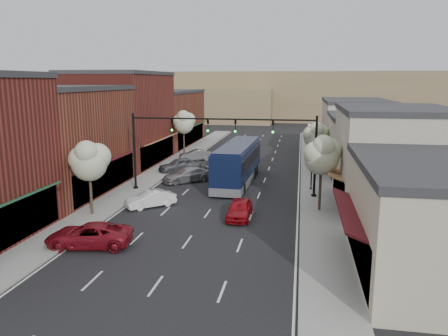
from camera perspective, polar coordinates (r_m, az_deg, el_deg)
The scene contains 29 objects.
ground at distance 31.18m, azimuth -2.96°, elevation -7.04°, with size 160.00×160.00×0.00m, color black.
sidewalk_left at distance 50.63m, azimuth -7.54°, elevation 0.13°, with size 2.80×73.00×0.15m, color gray.
sidewalk_right at distance 48.35m, azimuth 11.81°, elevation -0.54°, with size 2.80×73.00×0.15m, color gray.
curb_left at distance 50.23m, azimuth -6.02°, elevation 0.08°, with size 0.25×73.00×0.17m, color gray.
curb_right at distance 48.32m, azimuth 10.15°, elevation -0.49°, with size 0.25×73.00×0.17m, color gray.
bldg_left_midnear at distance 40.97m, azimuth -20.86°, elevation 3.35°, with size 10.14×14.10×9.40m.
bldg_left_midfar at distance 53.32m, azimuth -13.24°, elevation 6.28°, with size 10.14×14.10×10.90m.
bldg_left_far at distance 68.36m, azimuth -7.90°, elevation 6.47°, with size 10.14×18.10×8.40m.
bldg_right_near at distance 24.84m, azimuth 26.02°, elevation -5.98°, with size 9.14×12.10×5.90m.
bldg_right_midnear at distance 36.01m, azimuth 21.09°, elevation 1.11°, with size 9.14×12.10×7.90m.
bldg_right_midfar at distance 47.81m, azimuth 18.34°, elevation 2.75°, with size 9.14×12.10×6.40m.
bldg_right_far at distance 61.54m, azimuth 16.57°, elevation 5.11°, with size 9.14×16.10×7.40m.
hill_far at distance 119.08m, azimuth 6.88°, elevation 9.41°, with size 120.00×30.00×12.00m, color #7A6647.
hill_near at distance 111.59m, azimuth -6.57°, elevation 8.26°, with size 50.00×20.00×8.00m, color #7A6647.
signal_mast_right at distance 37.21m, azimuth 8.25°, elevation 3.18°, with size 8.22×0.46×7.00m.
signal_mast_left at distance 39.18m, azimuth -8.44°, elevation 3.58°, with size 8.22×0.46×7.00m.
tree_right_near at distance 33.25m, azimuth 12.71°, elevation 1.76°, with size 2.85×2.65×5.95m.
tree_right_far at distance 49.14m, azimuth 11.89°, elevation 4.27°, with size 2.85×2.65×5.43m.
tree_left_near at distance 32.91m, azimuth -17.21°, elevation 1.03°, with size 2.85×2.65×5.69m.
tree_left_far at distance 57.02m, azimuth -5.27°, elevation 6.03°, with size 2.85×2.65×6.13m.
lamp_post_near at distance 39.93m, azimuth 11.43°, elevation 1.28°, with size 0.44×0.44×4.44m.
lamp_post_far at distance 57.24m, azimuth 11.07°, elevation 4.28°, with size 0.44×0.44×4.44m.
coach_bus at distance 42.32m, azimuth 1.81°, elevation 0.69°, with size 3.16×12.75×3.87m.
red_hatchback at distance 31.76m, azimuth 2.05°, elevation -5.36°, with size 1.66×4.12×1.40m, color maroon.
parked_car_a at distance 27.73m, azimuth -17.21°, elevation -8.37°, with size 2.37×5.13×1.43m, color maroon.
parked_car_b at distance 35.02m, azimuth -9.57°, elevation -4.01°, with size 1.38×3.96×1.30m, color white.
parked_car_c at distance 43.11m, azimuth -4.88°, elevation -0.90°, with size 2.01×4.95×1.44m, color #9A9BA0.
parked_car_d at distance 47.87m, azimuth -5.82°, elevation 0.39°, with size 1.85×4.61×1.57m, color #595D61.
parked_car_e at distance 54.88m, azimuth -3.73°, elevation 1.71°, with size 1.42×4.07×1.34m, color gray.
Camera 1 is at (6.72, -28.83, 9.82)m, focal length 35.00 mm.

